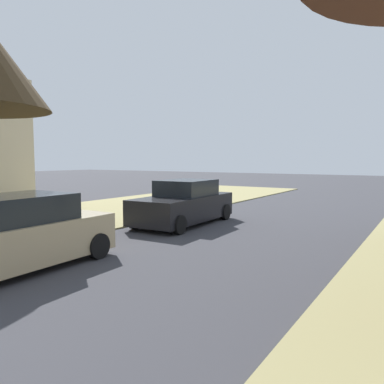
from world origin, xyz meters
name	(u,v)px	position (x,y,z in m)	size (l,w,h in m)	color
parked_sedan_tan	(11,236)	(-2.19, 5.75, 0.72)	(2.09, 4.47, 1.57)	tan
parked_sedan_black	(184,204)	(-2.34, 12.41, 0.72)	(2.09, 4.47, 1.57)	black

